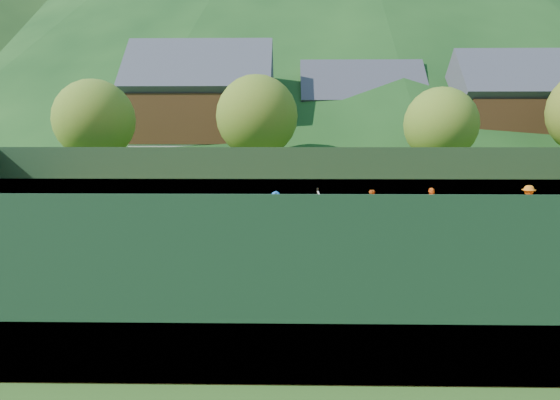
{
  "coord_description": "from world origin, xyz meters",
  "views": [
    {
      "loc": [
        -1.46,
        -19.35,
        3.93
      ],
      "look_at": [
        -1.82,
        0.0,
        1.3
      ],
      "focal_mm": 32.0,
      "sensor_mm": 36.0,
      "label": 1
    }
  ],
  "objects_px": {
    "student_d": "(528,203)",
    "chalet_right": "(510,119)",
    "student_b": "(431,208)",
    "student_c": "(503,211)",
    "tennis_net": "(326,220)",
    "chalet_mid": "(360,122)",
    "student_a": "(371,206)",
    "chalet_left": "(202,115)",
    "coach": "(276,219)",
    "ball_hopper": "(126,239)"
  },
  "relations": [
    {
      "from": "student_a",
      "to": "chalet_right",
      "type": "bearing_deg",
      "value": -146.91
    },
    {
      "from": "tennis_net",
      "to": "chalet_right",
      "type": "distance_m",
      "value": 36.37
    },
    {
      "from": "student_c",
      "to": "chalet_right",
      "type": "bearing_deg",
      "value": -130.03
    },
    {
      "from": "chalet_left",
      "to": "student_b",
      "type": "bearing_deg",
      "value": -63.41
    },
    {
      "from": "coach",
      "to": "student_d",
      "type": "bearing_deg",
      "value": 46.21
    },
    {
      "from": "coach",
      "to": "student_d",
      "type": "xyz_separation_m",
      "value": [
        11.03,
        5.19,
        -0.16
      ]
    },
    {
      "from": "student_b",
      "to": "chalet_right",
      "type": "xyz_separation_m",
      "value": [
        15.57,
        28.83,
        4.41
      ]
    },
    {
      "from": "tennis_net",
      "to": "student_a",
      "type": "bearing_deg",
      "value": 47.76
    },
    {
      "from": "chalet_right",
      "to": "student_a",
      "type": "bearing_deg",
      "value": -122.87
    },
    {
      "from": "chalet_right",
      "to": "coach",
      "type": "bearing_deg",
      "value": -123.97
    },
    {
      "from": "student_c",
      "to": "chalet_mid",
      "type": "bearing_deg",
      "value": -103.8
    },
    {
      "from": "student_d",
      "to": "chalet_right",
      "type": "distance_m",
      "value": 29.77
    },
    {
      "from": "coach",
      "to": "ball_hopper",
      "type": "height_order",
      "value": "coach"
    },
    {
      "from": "student_c",
      "to": "chalet_right",
      "type": "distance_m",
      "value": 31.57
    },
    {
      "from": "coach",
      "to": "chalet_mid",
      "type": "xyz_separation_m",
      "value": [
        7.92,
        36.54,
        4.01
      ]
    },
    {
      "from": "coach",
      "to": "ball_hopper",
      "type": "relative_size",
      "value": 1.92
    },
    {
      "from": "chalet_left",
      "to": "student_d",
      "type": "bearing_deg",
      "value": -55.06
    },
    {
      "from": "ball_hopper",
      "to": "chalet_left",
      "type": "height_order",
      "value": "chalet_left"
    },
    {
      "from": "chalet_mid",
      "to": "student_d",
      "type": "bearing_deg",
      "value": -84.34
    },
    {
      "from": "student_c",
      "to": "chalet_mid",
      "type": "distance_m",
      "value": 32.92
    },
    {
      "from": "student_a",
      "to": "chalet_left",
      "type": "xyz_separation_m",
      "value": [
        -12.12,
        27.66,
        4.91
      ]
    },
    {
      "from": "student_c",
      "to": "chalet_left",
      "type": "relative_size",
      "value": 0.1
    },
    {
      "from": "chalet_mid",
      "to": "chalet_right",
      "type": "xyz_separation_m",
      "value": [
        14.0,
        -4.0,
        0.27
      ]
    },
    {
      "from": "tennis_net",
      "to": "chalet_left",
      "type": "xyz_separation_m",
      "value": [
        -10.0,
        30.0,
        5.13
      ]
    },
    {
      "from": "ball_hopper",
      "to": "chalet_mid",
      "type": "distance_m",
      "value": 40.98
    },
    {
      "from": "student_b",
      "to": "student_d",
      "type": "distance_m",
      "value": 4.9
    },
    {
      "from": "chalet_right",
      "to": "student_c",
      "type": "bearing_deg",
      "value": -113.66
    },
    {
      "from": "chalet_left",
      "to": "chalet_mid",
      "type": "bearing_deg",
      "value": 14.04
    },
    {
      "from": "student_d",
      "to": "chalet_right",
      "type": "bearing_deg",
      "value": -95.22
    },
    {
      "from": "coach",
      "to": "student_c",
      "type": "distance_m",
      "value": 10.18
    },
    {
      "from": "student_b",
      "to": "ball_hopper",
      "type": "xyz_separation_m",
      "value": [
        -10.77,
        -6.02,
        -0.08
      ]
    },
    {
      "from": "student_c",
      "to": "chalet_right",
      "type": "height_order",
      "value": "chalet_right"
    },
    {
      "from": "student_c",
      "to": "student_d",
      "type": "xyz_separation_m",
      "value": [
        1.64,
        1.26,
        0.14
      ]
    },
    {
      "from": "student_b",
      "to": "student_c",
      "type": "bearing_deg",
      "value": 167.57
    },
    {
      "from": "student_a",
      "to": "chalet_left",
      "type": "height_order",
      "value": "chalet_left"
    },
    {
      "from": "student_b",
      "to": "student_c",
      "type": "height_order",
      "value": "student_b"
    },
    {
      "from": "student_d",
      "to": "chalet_right",
      "type": "height_order",
      "value": "chalet_right"
    },
    {
      "from": "student_c",
      "to": "student_d",
      "type": "distance_m",
      "value": 2.07
    },
    {
      "from": "student_b",
      "to": "tennis_net",
      "type": "height_order",
      "value": "student_b"
    },
    {
      "from": "chalet_right",
      "to": "ball_hopper",
      "type": "bearing_deg",
      "value": -127.08
    },
    {
      "from": "coach",
      "to": "student_b",
      "type": "xyz_separation_m",
      "value": [
        6.35,
        3.7,
        -0.14
      ]
    },
    {
      "from": "chalet_left",
      "to": "student_c",
      "type": "bearing_deg",
      "value": -58.59
    },
    {
      "from": "student_c",
      "to": "tennis_net",
      "type": "height_order",
      "value": "student_c"
    },
    {
      "from": "chalet_left",
      "to": "ball_hopper",
      "type": "bearing_deg",
      "value": -84.0
    },
    {
      "from": "student_d",
      "to": "chalet_left",
      "type": "relative_size",
      "value": 0.12
    },
    {
      "from": "student_d",
      "to": "chalet_mid",
      "type": "distance_m",
      "value": 31.78
    },
    {
      "from": "student_a",
      "to": "student_b",
      "type": "xyz_separation_m",
      "value": [
        2.31,
        -1.17,
        0.11
      ]
    },
    {
      "from": "student_c",
      "to": "chalet_mid",
      "type": "height_order",
      "value": "chalet_mid"
    },
    {
      "from": "tennis_net",
      "to": "ball_hopper",
      "type": "height_order",
      "value": "tennis_net"
    },
    {
      "from": "chalet_right",
      "to": "chalet_mid",
      "type": "bearing_deg",
      "value": 164.05
    }
  ]
}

